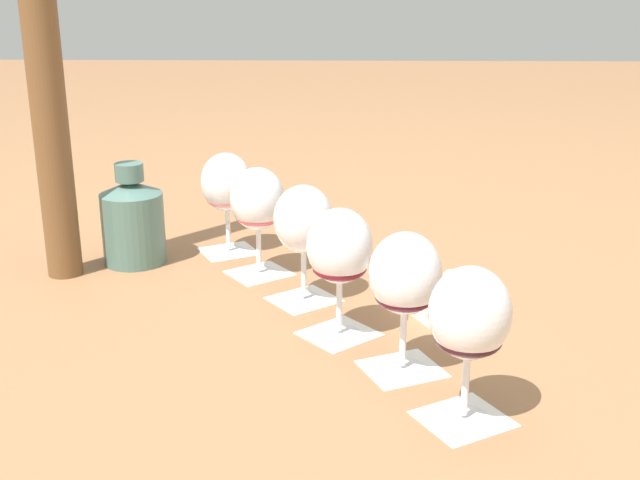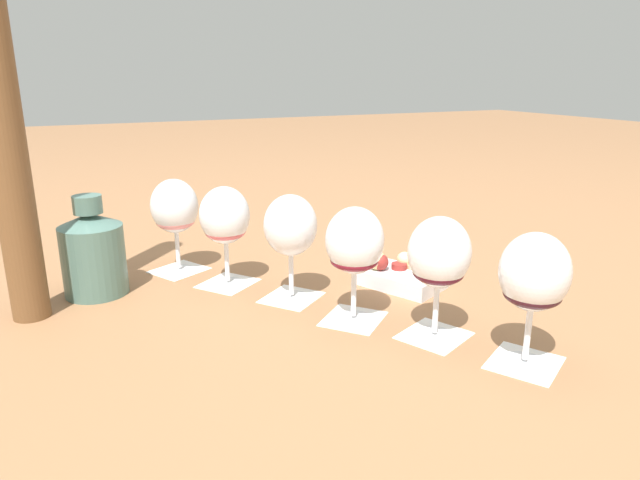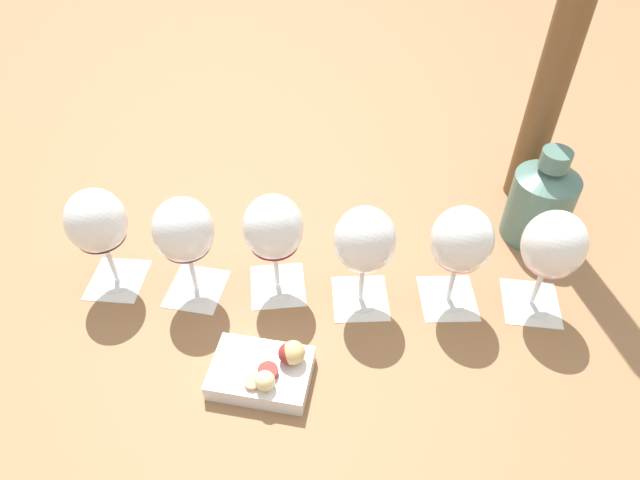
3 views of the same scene
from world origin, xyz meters
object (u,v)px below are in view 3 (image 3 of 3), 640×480
(wine_glass_1, at_px, (461,243))
(umbrella_pole, at_px, (573,14))
(wine_glass_4, at_px, (184,234))
(wine_glass_3, at_px, (274,231))
(ceramic_vase, at_px, (541,200))
(wine_glass_0, at_px, (553,248))
(wine_glass_2, at_px, (364,244))
(snack_dish, at_px, (266,370))
(wine_glass_5, at_px, (97,225))

(wine_glass_1, height_order, umbrella_pole, umbrella_pole)
(wine_glass_4, bearing_deg, wine_glass_3, -142.15)
(wine_glass_3, xyz_separation_m, umbrella_pole, (-0.24, -0.48, 0.23))
(umbrella_pole, bearing_deg, ceramic_vase, 120.71)
(wine_glass_0, relative_size, wine_glass_4, 1.00)
(wine_glass_3, height_order, wine_glass_4, same)
(wine_glass_2, bearing_deg, wine_glass_1, -144.83)
(wine_glass_1, bearing_deg, snack_dish, 62.85)
(wine_glass_2, relative_size, wine_glass_5, 1.00)
(wine_glass_1, bearing_deg, wine_glass_2, 35.17)
(snack_dish, bearing_deg, wine_glass_3, -57.06)
(wine_glass_4, xyz_separation_m, wine_glass_5, (0.13, 0.06, 0.00))
(wine_glass_4, relative_size, ceramic_vase, 1.02)
(wine_glass_5, relative_size, umbrella_pole, 0.26)
(wine_glass_0, relative_size, wine_glass_5, 1.00)
(wine_glass_5, distance_m, snack_dish, 0.35)
(wine_glass_2, bearing_deg, ceramic_vase, -118.82)
(snack_dish, xyz_separation_m, umbrella_pole, (-0.14, -0.64, 0.34))
(wine_glass_5, bearing_deg, snack_dish, 179.24)
(wine_glass_0, relative_size, ceramic_vase, 1.02)
(wine_glass_3, xyz_separation_m, wine_glass_4, (0.11, 0.08, -0.00))
(wine_glass_3, distance_m, wine_glass_5, 0.28)
(wine_glass_2, relative_size, wine_glass_3, 1.00)
(wine_glass_0, xyz_separation_m, wine_glass_2, (0.24, 0.15, -0.00))
(wine_glass_1, xyz_separation_m, wine_glass_5, (0.48, 0.29, 0.00))
(wine_glass_4, height_order, snack_dish, wine_glass_4)
(wine_glass_5, bearing_deg, wine_glass_1, -149.10)
(wine_glass_1, distance_m, wine_glass_3, 0.29)
(wine_glass_2, distance_m, wine_glass_3, 0.14)
(wine_glass_1, distance_m, wine_glass_5, 0.56)
(ceramic_vase, relative_size, umbrella_pole, 0.26)
(wine_glass_3, distance_m, ceramic_vase, 0.49)
(ceramic_vase, bearing_deg, wine_glass_2, 61.18)
(wine_glass_2, bearing_deg, wine_glass_0, -146.91)
(umbrella_pole, bearing_deg, wine_glass_0, 114.90)
(wine_glass_0, bearing_deg, wine_glass_4, 31.91)
(wine_glass_0, bearing_deg, ceramic_vase, -69.29)
(wine_glass_3, bearing_deg, umbrella_pole, -116.43)
(snack_dish, relative_size, umbrella_pole, 0.24)
(wine_glass_2, height_order, umbrella_pole, umbrella_pole)
(wine_glass_1, distance_m, wine_glass_2, 0.15)
(wine_glass_5, height_order, snack_dish, wine_glass_5)
(umbrella_pole, bearing_deg, wine_glass_5, 53.06)
(snack_dish, bearing_deg, wine_glass_0, -126.34)
(wine_glass_1, relative_size, snack_dish, 1.10)
(wine_glass_3, bearing_deg, wine_glass_4, 37.85)
(wine_glass_3, xyz_separation_m, snack_dish, (-0.10, 0.15, -0.11))
(wine_glass_2, distance_m, snack_dish, 0.24)
(ceramic_vase, height_order, snack_dish, ceramic_vase)
(wine_glass_0, relative_size, wine_glass_1, 1.00)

